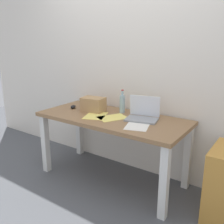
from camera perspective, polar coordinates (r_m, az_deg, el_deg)
ground_plane at (r=2.99m, az=-0.00°, el=-14.67°), size 8.00×8.00×0.00m
back_wall at (r=2.94m, az=4.74°, el=11.55°), size 5.20×0.08×2.60m
desk at (r=2.72m, az=-0.00°, el=-3.12°), size 1.61×0.71×0.74m
laptop_right at (r=2.60m, az=6.94°, el=-0.56°), size 0.36×0.29×0.23m
beer_bottle at (r=2.81m, az=2.33°, el=1.91°), size 0.06×0.06×0.26m
computer_mouse at (r=3.06m, az=-8.74°, el=1.19°), size 0.10×0.12×0.03m
cardboard_box at (r=2.88m, az=-4.25°, el=1.72°), size 0.27×0.20×0.16m
paper_sheet_front_right at (r=2.42m, az=5.80°, el=-3.05°), size 0.29×0.35×0.00m
paper_yellow_folder at (r=2.72m, az=-3.75°, el=-0.81°), size 0.30×0.35×0.00m
paper_sheet_center at (r=2.65m, az=0.15°, el=-1.27°), size 0.32×0.36×0.00m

